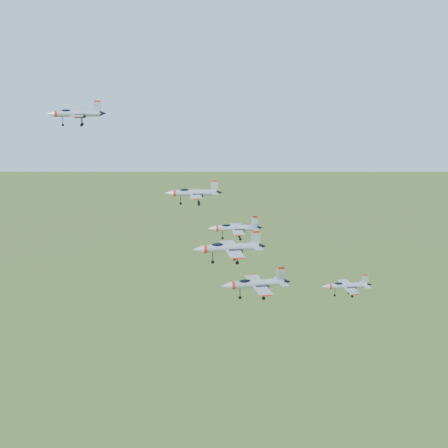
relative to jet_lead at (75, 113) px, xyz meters
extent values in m
cylinder|color=#AAAFB7|center=(0.38, 0.01, -0.03)|extent=(9.60, 1.52, 1.38)
cone|color=#AAAFB7|center=(-5.36, -0.08, -0.03)|extent=(1.94, 1.41, 1.38)
cone|color=black|center=(5.91, 0.09, -0.03)|extent=(1.51, 1.20, 1.18)
ellipsoid|color=black|center=(-1.96, -0.03, 0.49)|extent=(2.36, 1.03, 0.88)
cube|color=#AAAFB7|center=(0.64, -2.97, -0.30)|extent=(2.51, 4.72, 0.15)
cube|color=#AAAFB7|center=(0.55, 2.99, -0.30)|extent=(2.51, 4.72, 0.15)
cube|color=#AAAFB7|center=(4.74, 0.07, 1.40)|extent=(1.60, 0.15, 2.23)
cube|color=red|center=(4.74, 0.07, 2.57)|extent=(1.17, 0.17, 0.37)
cylinder|color=#AAAFB7|center=(24.39, -18.18, -14.40)|extent=(8.58, 1.63, 1.23)
cone|color=#AAAFB7|center=(19.27, -17.94, -14.40)|extent=(1.76, 1.31, 1.23)
cone|color=black|center=(29.32, -18.41, -14.40)|extent=(1.38, 1.11, 1.05)
ellipsoid|color=black|center=(22.31, -18.08, -13.93)|extent=(2.13, 0.98, 0.78)
cube|color=#AAAFB7|center=(24.45, -20.84, -14.63)|extent=(2.38, 4.27, 0.13)
cube|color=#AAAFB7|center=(24.70, -15.54, -14.63)|extent=(2.38, 4.27, 0.13)
cube|color=#AAAFB7|center=(28.27, -18.36, -13.12)|extent=(1.43, 0.18, 1.99)
cube|color=red|center=(28.27, -18.36, -12.07)|extent=(1.05, 0.18, 0.33)
cylinder|color=#AAAFB7|center=(29.69, -33.44, -21.43)|extent=(10.03, 2.06, 1.44)
cone|color=#AAAFB7|center=(23.72, -33.82, -21.43)|extent=(2.08, 1.56, 1.44)
cone|color=black|center=(35.43, -33.08, -21.43)|extent=(1.62, 1.32, 1.22)
ellipsoid|color=black|center=(27.26, -33.60, -20.89)|extent=(2.49, 1.19, 0.91)
cube|color=#AAAFB7|center=(30.10, -36.52, -21.71)|extent=(2.85, 5.02, 0.15)
cube|color=#AAAFB7|center=(29.71, -30.34, -21.71)|extent=(2.85, 5.02, 0.15)
cube|color=#AAAFB7|center=(34.22, -33.16, -19.94)|extent=(1.67, 0.24, 2.32)
cube|color=red|center=(34.22, -33.16, -18.72)|extent=(1.22, 0.23, 0.39)
cylinder|color=#AAAFB7|center=(33.75, -10.61, -23.87)|extent=(8.92, 1.77, 1.28)
cone|color=#AAAFB7|center=(28.44, -10.32, -23.87)|extent=(1.84, 1.38, 1.28)
cone|color=black|center=(38.87, -10.89, -23.87)|extent=(1.44, 1.16, 1.09)
ellipsoid|color=black|center=(31.59, -10.49, -23.39)|extent=(2.22, 1.04, 0.81)
cube|color=#AAAFB7|center=(33.80, -13.37, -24.12)|extent=(2.50, 4.45, 0.14)
cube|color=#AAAFB7|center=(34.10, -7.87, -24.12)|extent=(2.50, 4.45, 0.14)
cube|color=#AAAFB7|center=(37.79, -10.83, -22.54)|extent=(1.48, 0.20, 2.07)
cube|color=red|center=(37.79, -10.83, -21.46)|extent=(1.09, 0.20, 0.34)
cylinder|color=#AAAFB7|center=(35.54, -27.84, -30.46)|extent=(10.36, 2.39, 1.48)
cone|color=#AAAFB7|center=(29.41, -28.39, -30.46)|extent=(2.18, 1.66, 1.48)
cone|color=black|center=(41.45, -27.31, -30.46)|extent=(1.70, 1.40, 1.26)
ellipsoid|color=black|center=(33.04, -28.06, -29.90)|extent=(2.59, 1.29, 0.94)
cube|color=#AAAFB7|center=(36.05, -31.00, -30.75)|extent=(3.06, 5.23, 0.16)
cube|color=#AAAFB7|center=(35.48, -24.63, -30.75)|extent=(3.06, 5.23, 0.16)
cube|color=#AAAFB7|center=(40.20, -27.42, -28.92)|extent=(1.72, 0.29, 2.40)
cube|color=red|center=(40.20, -27.42, -27.67)|extent=(1.26, 0.27, 0.40)
cylinder|color=#AAAFB7|center=(58.13, -13.78, -36.89)|extent=(8.54, 1.29, 1.23)
cone|color=#AAAFB7|center=(53.01, -13.81, -36.89)|extent=(1.71, 1.24, 1.23)
cone|color=black|center=(63.06, -13.74, -36.89)|extent=(1.33, 1.06, 1.05)
ellipsoid|color=black|center=(56.04, -13.79, -36.43)|extent=(2.09, 0.90, 0.78)
cube|color=#AAAFB7|center=(58.34, -16.43, -37.13)|extent=(2.21, 4.19, 0.13)
cube|color=#AAAFB7|center=(58.30, -11.12, -37.13)|extent=(2.21, 4.19, 0.13)
cube|color=#AAAFB7|center=(62.02, -13.75, -35.61)|extent=(1.42, 0.12, 1.99)
cube|color=red|center=(62.02, -13.75, -34.57)|extent=(1.04, 0.14, 0.33)
camera|label=1|loc=(16.10, -139.07, 10.05)|focal=50.00mm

